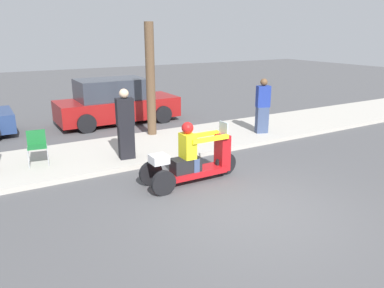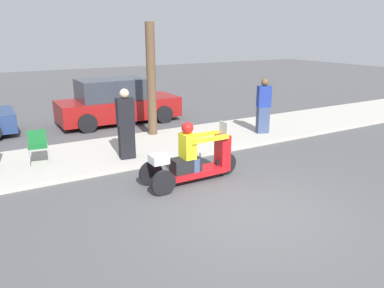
{
  "view_description": "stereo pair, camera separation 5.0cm",
  "coord_description": "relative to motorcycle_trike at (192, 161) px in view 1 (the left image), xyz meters",
  "views": [
    {
      "loc": [
        -4.21,
        -4.95,
        3.26
      ],
      "look_at": [
        -0.24,
        1.83,
        0.89
      ],
      "focal_mm": 35.0,
      "sensor_mm": 36.0,
      "label": 1
    },
    {
      "loc": [
        -4.16,
        -4.98,
        3.26
      ],
      "look_at": [
        -0.24,
        1.83,
        0.89
      ],
      "focal_mm": 35.0,
      "sensor_mm": 36.0,
      "label": 2
    }
  ],
  "objects": [
    {
      "name": "ground_plane",
      "position": [
        0.23,
        -1.83,
        -0.5
      ],
      "size": [
        60.0,
        60.0,
        0.0
      ],
      "primitive_type": "plane",
      "color": "#4C4C4F"
    },
    {
      "name": "sidewalk_strip",
      "position": [
        0.23,
        2.77,
        -0.44
      ],
      "size": [
        28.0,
        2.8,
        0.12
      ],
      "color": "#B2ADA3",
      "rests_on": "ground"
    },
    {
      "name": "motorcycle_trike",
      "position": [
        0.0,
        0.0,
        0.0
      ],
      "size": [
        2.32,
        0.74,
        1.4
      ],
      "color": "black",
      "rests_on": "ground"
    },
    {
      "name": "spectator_by_tree",
      "position": [
        3.88,
        2.2,
        0.46
      ],
      "size": [
        0.47,
        0.37,
        1.74
      ],
      "color": "#38476B",
      "rests_on": "sidewalk_strip"
    },
    {
      "name": "spectator_near_curb",
      "position": [
        -0.8,
        1.98,
        0.49
      ],
      "size": [
        0.45,
        0.3,
        1.8
      ],
      "color": "black",
      "rests_on": "sidewalk_strip"
    },
    {
      "name": "folding_chair_set_back",
      "position": [
        -2.83,
        2.73,
        0.13
      ],
      "size": [
        0.52,
        0.52,
        0.82
      ],
      "color": "#A5A8AD",
      "rests_on": "sidewalk_strip"
    },
    {
      "name": "parked_car_lot_center",
      "position": [
        0.46,
        6.33,
        0.26
      ],
      "size": [
        4.37,
        1.93,
        1.64
      ],
      "color": "maroon",
      "rests_on": "ground"
    },
    {
      "name": "tree_trunk",
      "position": [
        0.75,
        3.83,
        1.33
      ],
      "size": [
        0.28,
        0.28,
        3.43
      ],
      "color": "brown",
      "rests_on": "sidewalk_strip"
    }
  ]
}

